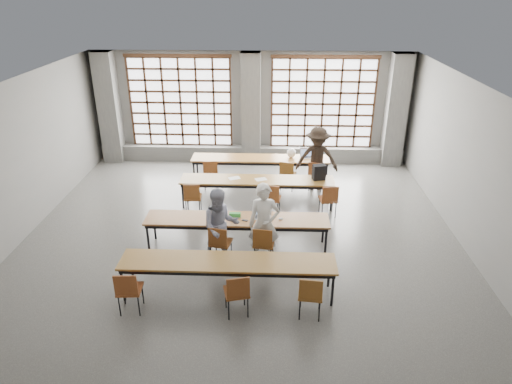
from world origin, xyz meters
TOP-DOWN VIEW (x-y plane):
  - floor at (0.00, 0.00)m, footprint 11.00×11.00m
  - ceiling at (0.00, 0.00)m, footprint 11.00×11.00m
  - wall_back at (0.00, 5.50)m, footprint 10.00×0.00m
  - wall_left at (-5.00, 0.00)m, footprint 0.00×11.00m
  - wall_right at (5.00, 0.00)m, footprint 0.00×11.00m
  - column_left at (-4.50, 5.22)m, footprint 0.60×0.55m
  - column_mid at (0.00, 5.22)m, footprint 0.60×0.55m
  - column_right at (4.50, 5.22)m, footprint 0.60×0.55m
  - window_left at (-2.25, 5.42)m, footprint 3.32×0.12m
  - window_right at (2.25, 5.42)m, footprint 3.32×0.12m
  - sill_ledge at (0.00, 5.30)m, footprint 9.80×0.35m
  - desk_row_a at (0.35, 3.67)m, footprint 4.00×0.70m
  - desk_row_b at (0.31, 2.08)m, footprint 4.00×0.70m
  - desk_row_c at (-0.05, -0.08)m, footprint 4.00×0.70m
  - desk_row_d at (-0.09, -1.74)m, footprint 4.00×0.70m
  - chair_back_left at (-1.04, 3.04)m, footprint 0.48×0.48m
  - chair_back_mid at (1.13, 3.05)m, footprint 0.51×0.52m
  - chair_back_right at (1.93, 3.05)m, footprint 0.51×0.51m
  - chair_mid_left at (-1.29, 1.46)m, footprint 0.44×0.44m
  - chair_mid_centre at (0.70, 1.46)m, footprint 0.48×0.48m
  - chair_mid_right at (2.12, 1.46)m, footprint 0.47×0.47m
  - chair_front_left at (-0.36, -0.71)m, footprint 0.50×0.50m
  - chair_front_right at (0.54, -0.71)m, footprint 0.47×0.47m
  - chair_near_left at (-1.78, -2.37)m, footprint 0.45×0.45m
  - chair_near_mid at (0.13, -2.36)m, footprint 0.51×0.51m
  - chair_near_right at (1.40, -2.37)m, footprint 0.46×0.47m
  - student_male at (0.55, -0.58)m, footprint 0.65×0.44m
  - student_female at (-0.35, -0.58)m, footprint 0.92×0.79m
  - student_back at (1.95, 3.17)m, footprint 1.23×0.78m
  - laptop_front at (0.51, 0.03)m, footprint 0.40×0.35m
  - laptop_back at (1.69, 3.78)m, footprint 0.38×0.32m
  - mouse at (0.90, -0.10)m, footprint 0.10×0.07m
  - green_box at (-0.10, 0.00)m, footprint 0.25×0.09m
  - phone at (0.13, -0.18)m, footprint 0.14×0.10m
  - paper_sheet_a at (-0.29, 2.13)m, footprint 0.36×0.31m
  - paper_sheet_c at (0.41, 2.08)m, footprint 0.35×0.31m
  - backpack at (1.91, 2.13)m, footprint 0.36×0.27m
  - plastic_bag at (1.25, 3.72)m, footprint 0.30×0.26m
  - red_pouch at (-1.79, -2.29)m, footprint 0.21×0.11m

SIDE VIEW (x-z plane):
  - floor at x=0.00m, z-range 0.00..0.00m
  - sill_ledge at x=0.00m, z-range 0.00..0.50m
  - red_pouch at x=-1.79m, z-range 0.47..0.53m
  - chair_back_left at x=-1.04m, z-range 0.10..0.98m
  - chair_back_mid at x=1.13m, z-range 0.10..0.98m
  - chair_back_right at x=1.93m, z-range 0.10..0.98m
  - chair_mid_left at x=-1.29m, z-range 0.10..0.98m
  - chair_mid_centre at x=0.70m, z-range 0.10..0.98m
  - chair_mid_right at x=2.12m, z-range 0.10..0.98m
  - chair_front_left at x=-0.36m, z-range 0.10..0.98m
  - chair_front_right at x=0.54m, z-range 0.10..0.98m
  - chair_near_left at x=-1.78m, z-range 0.10..0.98m
  - chair_near_mid at x=0.13m, z-range 0.10..0.98m
  - chair_near_right at x=1.40m, z-range 0.10..0.98m
  - desk_row_a at x=0.35m, z-range 0.30..1.03m
  - desk_row_b at x=0.31m, z-range 0.30..1.03m
  - desk_row_c at x=-0.05m, z-range 0.30..1.03m
  - desk_row_d at x=-0.09m, z-range 0.30..1.03m
  - paper_sheet_a at x=-0.29m, z-range 0.73..0.73m
  - paper_sheet_c at x=0.41m, z-range 0.73..0.73m
  - phone at x=0.13m, z-range 0.73..0.74m
  - mouse at x=0.90m, z-range 0.73..0.77m
  - green_box at x=-0.10m, z-range 0.73..0.82m
  - laptop_front at x=0.51m, z-range 0.66..0.92m
  - laptop_back at x=1.69m, z-range 0.66..0.92m
  - student_female at x=-0.35m, z-range 0.00..1.63m
  - plastic_bag at x=1.25m, z-range 0.73..1.02m
  - student_male at x=0.55m, z-range 0.00..1.76m
  - student_back at x=1.95m, z-range 0.00..1.82m
  - backpack at x=1.91m, z-range 0.73..1.13m
  - wall_back at x=0.00m, z-range -3.25..6.75m
  - wall_left at x=-5.00m, z-range -3.75..7.25m
  - wall_right at x=5.00m, z-range -3.75..7.25m
  - column_left at x=-4.50m, z-range 0.00..3.50m
  - column_mid at x=0.00m, z-range 0.00..3.50m
  - column_right at x=4.50m, z-range 0.00..3.50m
  - window_left at x=-2.25m, z-range 0.40..3.40m
  - window_right at x=2.25m, z-range 0.40..3.40m
  - ceiling at x=0.00m, z-range 3.50..3.50m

